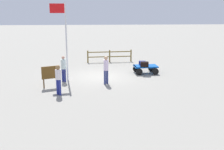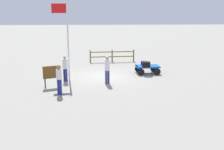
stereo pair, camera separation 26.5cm
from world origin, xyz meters
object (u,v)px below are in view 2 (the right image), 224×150
(worker_trailing, at_px, (65,67))
(signboard, at_px, (52,74))
(suitcase_tan, at_px, (145,64))
(flagpole, at_px, (66,34))
(worker_supervisor, at_px, (59,77))
(luggage_cart, at_px, (147,68))
(suitcase_maroon, at_px, (146,64))
(worker_lead, at_px, (107,68))
(suitcase_grey, at_px, (147,64))
(suitcase_navy, at_px, (144,63))

(worker_trailing, distance_m, signboard, 1.48)
(suitcase_tan, relative_size, flagpole, 0.10)
(worker_trailing, height_order, flagpole, flagpole)
(worker_supervisor, bearing_deg, signboard, -66.31)
(luggage_cart, height_order, suitcase_maroon, suitcase_maroon)
(worker_lead, distance_m, worker_supervisor, 3.47)
(flagpole, bearing_deg, worker_trailing, 76.80)
(worker_trailing, relative_size, worker_supervisor, 1.00)
(suitcase_maroon, xyz_separation_m, suitcase_grey, (-0.11, -0.57, -0.05))
(suitcase_navy, bearing_deg, flagpole, 20.42)
(suitcase_maroon, relative_size, worker_trailing, 0.34)
(suitcase_navy, relative_size, worker_supervisor, 0.32)
(suitcase_navy, bearing_deg, suitcase_tan, 87.38)
(suitcase_navy, bearing_deg, signboard, 30.72)
(worker_lead, bearing_deg, luggage_cart, -138.07)
(flagpole, bearing_deg, signboard, 65.57)
(suitcase_maroon, distance_m, flagpole, 6.15)
(signboard, bearing_deg, suitcase_maroon, -155.59)
(worker_trailing, xyz_separation_m, worker_supervisor, (-0.00, 2.85, 0.01))
(suitcase_tan, distance_m, flagpole, 6.13)
(suitcase_maroon, bearing_deg, suitcase_tan, -68.65)
(suitcase_tan, xyz_separation_m, worker_supervisor, (5.60, 4.56, 0.24))
(suitcase_tan, bearing_deg, suitcase_maroon, 111.35)
(suitcase_navy, relative_size, worker_trailing, 0.32)
(suitcase_maroon, height_order, suitcase_navy, suitcase_maroon)
(suitcase_navy, xyz_separation_m, worker_supervisor, (5.63, 5.30, 0.29))
(luggage_cart, relative_size, suitcase_navy, 3.23)
(suitcase_tan, distance_m, suitcase_grey, 0.46)
(suitcase_maroon, relative_size, suitcase_grey, 1.20)
(suitcase_tan, xyz_separation_m, signboard, (6.28, 3.01, 0.09))
(luggage_cart, bearing_deg, signboard, 27.05)
(worker_trailing, bearing_deg, worker_supervisor, 90.07)
(suitcase_navy, height_order, worker_lead, worker_lead)
(luggage_cart, xyz_separation_m, signboard, (6.48, 3.31, 0.43))
(worker_lead, bearing_deg, suitcase_maroon, -141.56)
(luggage_cart, height_order, worker_supervisor, worker_supervisor)
(suitcase_tan, bearing_deg, worker_supervisor, 39.17)
(suitcase_navy, bearing_deg, luggage_cart, 110.51)
(worker_lead, height_order, flagpole, flagpole)
(suitcase_tan, distance_m, worker_trailing, 5.86)
(worker_trailing, bearing_deg, worker_lead, 165.09)
(luggage_cart, distance_m, suitcase_grey, 0.33)
(suitcase_tan, xyz_separation_m, suitcase_navy, (-0.03, -0.74, -0.05))
(worker_supervisor, bearing_deg, worker_lead, -142.38)
(suitcase_tan, distance_m, worker_lead, 3.76)
(flagpole, bearing_deg, suitcase_grey, -162.81)
(worker_lead, height_order, signboard, worker_lead)
(worker_trailing, bearing_deg, flagpole, -103.20)
(suitcase_maroon, bearing_deg, flagpole, 12.05)
(luggage_cart, height_order, worker_trailing, worker_trailing)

